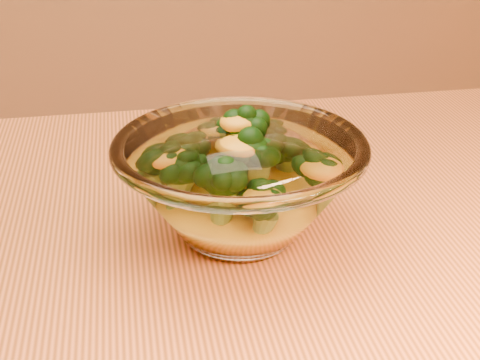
% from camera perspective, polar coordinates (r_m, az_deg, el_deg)
% --- Properties ---
extents(glass_bowl, '(0.22, 0.22, 0.10)m').
position_cam_1_polar(glass_bowl, '(0.57, 0.00, -0.42)').
color(glass_bowl, white).
rests_on(glass_bowl, table).
extents(cheese_sauce, '(0.12, 0.12, 0.03)m').
position_cam_1_polar(cheese_sauce, '(0.58, 0.00, -2.19)').
color(cheese_sauce, orange).
rests_on(cheese_sauce, glass_bowl).
extents(broccoli_heap, '(0.15, 0.15, 0.08)m').
position_cam_1_polar(broccoli_heap, '(0.57, -0.34, 1.31)').
color(broccoli_heap, black).
rests_on(broccoli_heap, cheese_sauce).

